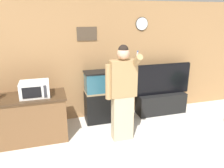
{
  "coord_description": "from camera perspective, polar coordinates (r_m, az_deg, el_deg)",
  "views": [
    {
      "loc": [
        -1.02,
        -1.55,
        2.29
      ],
      "look_at": [
        0.08,
        2.23,
        1.05
      ],
      "focal_mm": 35.0,
      "sensor_mm": 36.0,
      "label": 1
    }
  ],
  "objects": [
    {
      "name": "counter_island",
      "position": [
        4.46,
        -22.55,
        -8.45
      ],
      "size": [
        1.66,
        0.68,
        0.88
      ],
      "color": "brown",
      "rests_on": "ground_plane"
    },
    {
      "name": "aquarium_on_stand",
      "position": [
        4.84,
        -2.21,
        -3.24
      ],
      "size": [
        0.83,
        0.4,
        1.15
      ],
      "color": "black",
      "rests_on": "ground_plane"
    },
    {
      "name": "person_standing",
      "position": [
        3.99,
        2.69,
        -2.25
      ],
      "size": [
        0.57,
        0.43,
        1.82
      ],
      "color": "#BCAD89",
      "rests_on": "ground_plane"
    },
    {
      "name": "microwave",
      "position": [
        4.19,
        -19.53,
        -1.24
      ],
      "size": [
        0.51,
        0.39,
        0.28
      ],
      "color": "white",
      "rests_on": "counter_island"
    },
    {
      "name": "wall_back_paneled",
      "position": [
        4.92,
        -3.93,
        5.86
      ],
      "size": [
        10.0,
        0.08,
        2.6
      ],
      "color": "#A87A4C",
      "rests_on": "ground_plane"
    },
    {
      "name": "tv_on_stand",
      "position": [
        5.44,
        12.68,
        -3.71
      ],
      "size": [
        1.43,
        0.4,
        1.22
      ],
      "color": "black",
      "rests_on": "ground_plane"
    }
  ]
}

